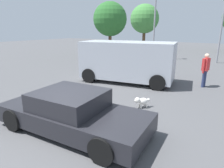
% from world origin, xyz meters
% --- Properties ---
extents(ground_plane, '(80.00, 80.00, 0.00)m').
position_xyz_m(ground_plane, '(0.00, 0.00, 0.00)').
color(ground_plane, '#515154').
extents(sedan_foreground, '(4.50, 2.18, 1.15)m').
position_xyz_m(sedan_foreground, '(0.16, 0.27, 0.54)').
color(sedan_foreground, '#232328').
rests_on(sedan_foreground, ground_plane).
extents(dog, '(0.46, 0.51, 0.41)m').
position_xyz_m(dog, '(1.12, 2.85, 0.25)').
color(dog, white).
rests_on(dog, ground_plane).
extents(van_white, '(5.15, 2.97, 2.15)m').
position_xyz_m(van_white, '(-1.14, 5.79, 1.16)').
color(van_white, '#B2B7C1').
rests_on(van_white, ground_plane).
extents(pedestrian, '(0.32, 0.56, 1.67)m').
position_xyz_m(pedestrian, '(2.55, 6.99, 0.99)').
color(pedestrian, navy).
rests_on(pedestrian, ground_plane).
extents(light_post_near, '(0.44, 0.44, 6.26)m').
position_xyz_m(light_post_near, '(2.25, 15.24, 4.26)').
color(light_post_near, gray).
rests_on(light_post_near, ground_plane).
extents(light_post_mid, '(0.44, 0.44, 6.57)m').
position_xyz_m(light_post_mid, '(-3.02, 14.06, 4.44)').
color(light_post_mid, gray).
rests_on(light_post_mid, ground_plane).
extents(tree_back_left, '(3.97, 3.97, 6.10)m').
position_xyz_m(tree_back_left, '(-8.10, 23.06, 4.10)').
color(tree_back_left, brown).
rests_on(tree_back_left, ground_plane).
extents(tree_back_center, '(3.51, 3.51, 5.51)m').
position_xyz_m(tree_back_center, '(-8.09, 14.41, 3.74)').
color(tree_back_center, brown).
rests_on(tree_back_center, ground_plane).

